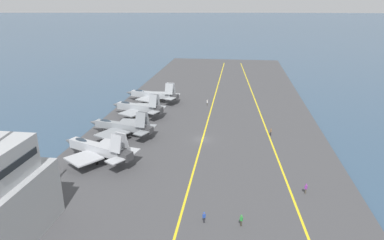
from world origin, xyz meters
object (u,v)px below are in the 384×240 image
parked_jet_fourth (153,95)px  crew_blue_vest (204,217)px  island_tower (3,199)px  crew_green_vest (241,220)px  parked_jet_nearest (97,149)px  crew_white_vest (207,102)px  parked_jet_third (138,107)px  crew_purple_vest (306,188)px  parked_jet_second (121,126)px  crew_brown_vest (271,132)px

parked_jet_fourth → crew_blue_vest: bearing=-159.5°
island_tower → crew_green_vest: bearing=-78.0°
parked_jet_nearest → crew_blue_vest: bearing=-126.7°
crew_white_vest → island_tower: island_tower is taller
parked_jet_third → crew_purple_vest: size_ratio=8.60×
parked_jet_second → crew_green_vest: parked_jet_second is taller
parked_jet_third → crew_purple_vest: bearing=-132.2°
parked_jet_second → crew_white_vest: (27.20, -17.08, -1.42)m
crew_brown_vest → island_tower: 55.32m
parked_jet_fourth → crew_blue_vest: 62.22m
crew_brown_vest → crew_white_vest: 27.95m
parked_jet_third → parked_jet_fourth: 14.23m
parked_jet_nearest → crew_purple_vest: (-6.77, -37.61, -1.69)m
parked_jet_second → parked_jet_third: parked_jet_third is taller
island_tower → parked_jet_second: bearing=-4.4°
parked_jet_fourth → crew_brown_vest: (-23.49, -33.64, -1.40)m
parked_jet_second → crew_white_vest: 32.14m
crew_purple_vest → crew_white_vest: bearing=23.2°
crew_green_vest → island_tower: island_tower is taller
parked_jet_nearest → crew_brown_vest: (18.16, -34.07, -1.69)m
parked_jet_second → parked_jet_third: bearing=1.1°
parked_jet_third → island_tower: size_ratio=0.73×
parked_jet_fourth → island_tower: (-64.68, 3.00, 3.25)m
crew_blue_vest → island_tower: bearing=104.5°
parked_jet_third → parked_jet_nearest: bearing=-179.9°
parked_jet_nearest → crew_brown_vest: size_ratio=9.52×
crew_blue_vest → crew_brown_vest: 36.72m
crew_blue_vest → crew_green_vest: 5.12m
crew_purple_vest → crew_green_vest: 14.24m
island_tower → crew_brown_vest: bearing=-41.7°
crew_purple_vest → parked_jet_second: bearing=61.7°
crew_blue_vest → crew_green_vest: crew_green_vest is taller
parked_jet_second → crew_brown_vest: parked_jet_second is taller
parked_jet_nearest → crew_purple_vest: bearing=-100.2°
crew_brown_vest → island_tower: size_ratio=0.08×
parked_jet_third → crew_brown_vest: parked_jet_third is taller
parked_jet_second → crew_brown_vest: (4.83, -33.83, -1.39)m
crew_white_vest → crew_purple_vest: bearing=-156.8°
parked_jet_fourth → crew_purple_vest: (-48.42, -37.19, -1.40)m
parked_jet_nearest → crew_brown_vest: parked_jet_nearest is taller
crew_purple_vest → island_tower: 43.60m
crew_brown_vest → parked_jet_nearest: bearing=118.1°
parked_jet_second → crew_green_vest: size_ratio=9.34×
parked_jet_third → crew_blue_vest: (-44.03, -22.30, -1.67)m
parked_jet_second → crew_purple_vest: size_ratio=9.39×
crew_blue_vest → crew_white_vest: size_ratio=1.00×
crew_blue_vest → parked_jet_nearest: bearing=53.3°
parked_jet_third → crew_white_vest: 21.81m
parked_jet_fourth → parked_jet_third: bearing=178.1°
parked_jet_third → crew_green_vest: 51.95m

